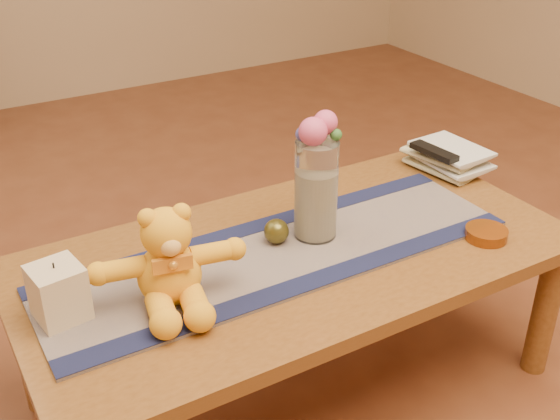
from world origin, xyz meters
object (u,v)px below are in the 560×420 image
teddy_bear (168,256)px  amber_dish (486,234)px  book_bottom (429,173)px  bronze_ball (276,231)px  pillar_candle (58,292)px  glass_vase (316,190)px  tv_remote (434,152)px

teddy_bear → amber_dish: bearing=-0.3°
teddy_bear → book_bottom: size_ratio=1.46×
bronze_ball → book_bottom: size_ratio=0.29×
pillar_candle → bronze_ball: (0.55, 0.03, -0.03)m
teddy_bear → amber_dish: teddy_bear is taller
glass_vase → amber_dish: glass_vase is taller
tv_remote → amber_dish: (-0.12, -0.35, -0.07)m
glass_vase → pillar_candle: bearing=-178.8°
teddy_bear → glass_vase: 0.44m
teddy_bear → tv_remote: teddy_bear is taller
teddy_bear → amber_dish: (0.81, -0.16, -0.10)m
pillar_candle → teddy_bear: bearing=-13.7°
pillar_candle → glass_vase: size_ratio=0.48×
amber_dish → book_bottom: bearing=71.2°
bronze_ball → amber_dish: (0.49, -0.25, -0.03)m
book_bottom → amber_dish: bearing=-117.8°
book_bottom → glass_vase: bearing=-174.6°
glass_vase → book_bottom: (0.50, 0.13, -0.13)m
pillar_candle → glass_vase: glass_vase is taller
bronze_ball → pillar_candle: bearing=-176.8°
amber_dish → teddy_bear: bearing=168.7°
amber_dish → glass_vase: bearing=148.6°
book_bottom → bronze_ball: bearing=-178.6°
teddy_bear → book_bottom: 0.96m
pillar_candle → glass_vase: 0.66m
teddy_bear → bronze_ball: (0.32, 0.09, -0.08)m
glass_vase → book_bottom: bearing=14.4°
pillar_candle → glass_vase: bearing=1.2°
tv_remote → teddy_bear: bearing=-174.6°
pillar_candle → book_bottom: size_ratio=0.56×
book_bottom → amber_dish: amber_dish is taller
tv_remote → amber_dish: bearing=-115.4°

